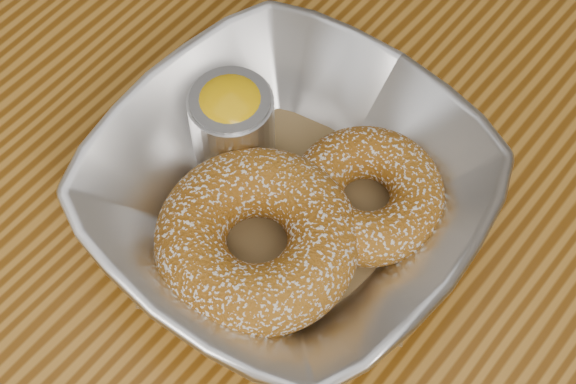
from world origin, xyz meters
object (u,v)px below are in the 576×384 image
Objects in this scene: donut_front at (257,240)px; ramekin at (232,121)px; serving_bowl at (288,195)px; donut_back at (367,195)px.

donut_front is 2.00× the size of ramekin.
ramekin reaches higher than serving_bowl.
donut_back is 0.78× the size of donut_front.
ramekin is (-0.06, 0.05, 0.01)m from donut_front.
donut_front is at bearing -79.85° from serving_bowl.
serving_bowl is 3.82× the size of ramekin.
serving_bowl is 0.04m from donut_back.
donut_back is at bearing 66.18° from donut_front.
donut_back is at bearing 10.55° from ramekin.
ramekin is at bearing 141.60° from donut_front.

